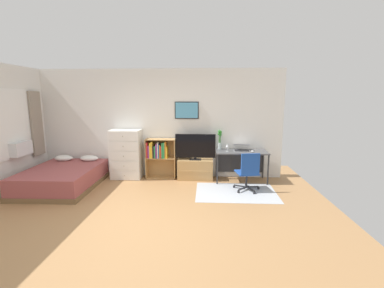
# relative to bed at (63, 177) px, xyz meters

# --- Properties ---
(ground_plane) EXTENTS (7.20, 7.20, 0.00)m
(ground_plane) POSITION_rel_bed_xyz_m (2.05, -1.40, -0.23)
(ground_plane) COLOR #A87A4C
(wall_back_with_posters) EXTENTS (6.12, 0.09, 2.70)m
(wall_back_with_posters) POSITION_rel_bed_xyz_m (2.05, 1.03, 1.12)
(wall_back_with_posters) COLOR silver
(wall_back_with_posters) RESTS_ON ground_plane
(area_rug) EXTENTS (1.70, 1.20, 0.01)m
(area_rug) POSITION_rel_bed_xyz_m (3.87, -0.14, -0.23)
(area_rug) COLOR #B2B7BC
(area_rug) RESTS_ON ground_plane
(bed) EXTENTS (1.51, 1.97, 0.58)m
(bed) POSITION_rel_bed_xyz_m (0.00, 0.00, 0.00)
(bed) COLOR brown
(bed) RESTS_ON ground_plane
(dresser) EXTENTS (0.74, 0.46, 1.22)m
(dresser) POSITION_rel_bed_xyz_m (1.23, 0.75, 0.38)
(dresser) COLOR white
(dresser) RESTS_ON ground_plane
(bookshelf) EXTENTS (0.74, 0.30, 0.99)m
(bookshelf) POSITION_rel_bed_xyz_m (2.05, 0.81, 0.37)
(bookshelf) COLOR tan
(bookshelf) RESTS_ON ground_plane
(tv_stand) EXTENTS (0.86, 0.41, 0.49)m
(tv_stand) POSITION_rel_bed_xyz_m (2.95, 0.77, 0.02)
(tv_stand) COLOR tan
(tv_stand) RESTS_ON ground_plane
(television) EXTENTS (0.98, 0.16, 0.64)m
(television) POSITION_rel_bed_xyz_m (2.95, 0.74, 0.59)
(television) COLOR black
(television) RESTS_ON tv_stand
(desk) EXTENTS (1.23, 0.61, 0.74)m
(desk) POSITION_rel_bed_xyz_m (4.07, 0.74, 0.38)
(desk) COLOR #4C4C4F
(desk) RESTS_ON ground_plane
(office_chair) EXTENTS (0.58, 0.57, 0.86)m
(office_chair) POSITION_rel_bed_xyz_m (4.12, -0.06, 0.23)
(office_chair) COLOR #232326
(office_chair) RESTS_ON ground_plane
(laptop) EXTENTS (0.40, 0.43, 0.16)m
(laptop) POSITION_rel_bed_xyz_m (4.08, 0.73, 0.57)
(laptop) COLOR #B7B7BC
(laptop) RESTS_ON desk
(computer_mouse) EXTENTS (0.06, 0.10, 0.03)m
(computer_mouse) POSITION_rel_bed_xyz_m (4.31, 0.59, 0.53)
(computer_mouse) COLOR silver
(computer_mouse) RESTS_ON desk
(bamboo_vase) EXTENTS (0.10, 0.10, 0.48)m
(bamboo_vase) POSITION_rel_bed_xyz_m (3.55, 0.88, 0.77)
(bamboo_vase) COLOR silver
(bamboo_vase) RESTS_ON desk
(wine_glass) EXTENTS (0.07, 0.07, 0.18)m
(wine_glass) POSITION_rel_bed_xyz_m (3.72, 0.60, 0.64)
(wine_glass) COLOR silver
(wine_glass) RESTS_ON desk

